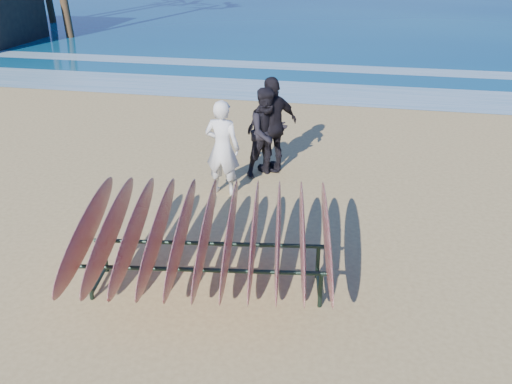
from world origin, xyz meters
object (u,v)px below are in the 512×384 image
(person_white, at_px, (222,148))
(surfboard_rack, at_px, (206,234))
(person_dark_b, at_px, (272,125))
(person_dark_a, at_px, (267,133))

(person_white, bearing_deg, surfboard_rack, 106.15)
(person_white, relative_size, person_dark_b, 0.92)
(surfboard_rack, bearing_deg, person_dark_a, 80.33)
(surfboard_rack, xyz_separation_m, person_dark_b, (0.16, 4.15, 0.13))
(person_white, distance_m, person_dark_b, 1.38)
(surfboard_rack, distance_m, person_dark_a, 3.94)
(surfboard_rack, relative_size, person_dark_b, 1.83)
(surfboard_rack, height_order, person_dark_b, person_dark_b)
(surfboard_rack, relative_size, person_dark_a, 1.99)
(surfboard_rack, xyz_separation_m, person_white, (-0.54, 2.96, 0.05))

